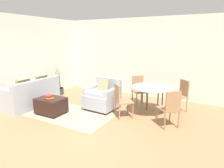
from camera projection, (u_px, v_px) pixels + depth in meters
name	position (u px, v px, depth m)	size (l,w,h in m)	color
ground_plane	(82.00, 135.00, 4.32)	(20.00, 20.00, 0.00)	#936B47
wall_back	(143.00, 58.00, 7.08)	(12.00, 0.06, 2.75)	beige
wall_left	(35.00, 59.00, 6.74)	(0.06, 12.00, 2.75)	beige
area_rug	(71.00, 114.00, 5.50)	(2.30, 1.42, 0.01)	gray
couch	(31.00, 96.00, 6.15)	(0.83, 1.70, 0.92)	#999EA8
armchair	(103.00, 97.00, 5.90)	(0.91, 0.90, 0.89)	#999EA8
ottoman	(51.00, 105.00, 5.52)	(0.74, 0.59, 0.45)	black
book_stack	(49.00, 97.00, 5.45)	(0.22, 0.19, 0.09)	gold
tv_remote_primary	(44.00, 99.00, 5.39)	(0.14, 0.13, 0.01)	#333338
potted_plant	(59.00, 87.00, 7.41)	(0.36, 0.36, 1.23)	#333338
dining_table	(152.00, 90.00, 5.38)	(1.16, 1.16, 0.77)	#99A8AD
dining_chair_near_left	(121.00, 99.00, 5.18)	(0.59, 0.59, 0.90)	#93704C
dining_chair_near_right	(170.00, 106.00, 4.58)	(0.59, 0.59, 0.90)	#93704C
dining_chair_far_left	(139.00, 88.00, 6.26)	(0.59, 0.59, 0.90)	#93704C
dining_chair_far_right	(181.00, 93.00, 5.67)	(0.59, 0.59, 0.90)	#93704C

